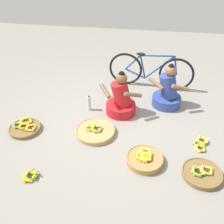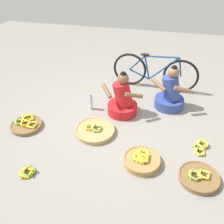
{
  "view_description": "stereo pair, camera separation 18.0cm",
  "coord_description": "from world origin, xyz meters",
  "px_view_note": "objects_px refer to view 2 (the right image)",
  "views": [
    {
      "loc": [
        0.5,
        -3.33,
        2.63
      ],
      "look_at": [
        0.0,
        -0.2,
        0.35
      ],
      "focal_mm": 40.32,
      "sensor_mm": 36.0,
      "label": 1
    },
    {
      "loc": [
        0.68,
        -3.29,
        2.63
      ],
      "look_at": [
        0.0,
        -0.2,
        0.35
      ],
      "focal_mm": 40.32,
      "sensor_mm": 36.0,
      "label": 2
    }
  ],
  "objects_px": {
    "vendor_woman_behind": "(170,94)",
    "loose_bananas_mid_left": "(27,172)",
    "bicycle_leaning": "(154,72)",
    "banana_basket_mid_right": "(95,130)",
    "banana_basket_back_left": "(26,125)",
    "vendor_woman_front": "(123,100)",
    "water_bottle": "(91,103)",
    "loose_bananas_near_bicycle": "(201,147)",
    "banana_basket_near_vendor": "(142,160)",
    "banana_basket_front_center": "(199,177)"
  },
  "relations": [
    {
      "from": "vendor_woman_behind",
      "to": "loose_bananas_mid_left",
      "type": "relative_size",
      "value": 3.34
    },
    {
      "from": "banana_basket_near_vendor",
      "to": "banana_basket_back_left",
      "type": "xyz_separation_m",
      "value": [
        -1.95,
        0.4,
        -0.02
      ]
    },
    {
      "from": "vendor_woman_behind",
      "to": "water_bottle",
      "type": "distance_m",
      "value": 1.43
    },
    {
      "from": "banana_basket_near_vendor",
      "to": "water_bottle",
      "type": "xyz_separation_m",
      "value": [
        -1.06,
        1.12,
        0.08
      ]
    },
    {
      "from": "banana_basket_back_left",
      "to": "loose_bananas_mid_left",
      "type": "distance_m",
      "value": 1.04
    },
    {
      "from": "bicycle_leaning",
      "to": "banana_basket_mid_right",
      "type": "height_order",
      "value": "bicycle_leaning"
    },
    {
      "from": "vendor_woman_front",
      "to": "bicycle_leaning",
      "type": "bearing_deg",
      "value": 65.43
    },
    {
      "from": "banana_basket_back_left",
      "to": "water_bottle",
      "type": "bearing_deg",
      "value": 38.74
    },
    {
      "from": "vendor_woman_front",
      "to": "banana_basket_mid_right",
      "type": "xyz_separation_m",
      "value": [
        -0.32,
        -0.63,
        -0.21
      ]
    },
    {
      "from": "banana_basket_front_center",
      "to": "loose_bananas_mid_left",
      "type": "height_order",
      "value": "banana_basket_front_center"
    },
    {
      "from": "vendor_woman_behind",
      "to": "banana_basket_near_vendor",
      "type": "height_order",
      "value": "vendor_woman_behind"
    },
    {
      "from": "bicycle_leaning",
      "to": "loose_bananas_mid_left",
      "type": "xyz_separation_m",
      "value": [
        -1.44,
        -2.65,
        -0.33
      ]
    },
    {
      "from": "banana_basket_front_center",
      "to": "vendor_woman_behind",
      "type": "bearing_deg",
      "value": 105.27
    },
    {
      "from": "banana_basket_mid_right",
      "to": "banana_basket_near_vendor",
      "type": "bearing_deg",
      "value": -31.52
    },
    {
      "from": "vendor_woman_front",
      "to": "banana_basket_back_left",
      "type": "relative_size",
      "value": 1.59
    },
    {
      "from": "banana_basket_front_center",
      "to": "loose_bananas_near_bicycle",
      "type": "xyz_separation_m",
      "value": [
        0.07,
        0.61,
        -0.02
      ]
    },
    {
      "from": "loose_bananas_near_bicycle",
      "to": "bicycle_leaning",
      "type": "bearing_deg",
      "value": 117.21
    },
    {
      "from": "banana_basket_back_left",
      "to": "banana_basket_mid_right",
      "type": "bearing_deg",
      "value": 4.89
    },
    {
      "from": "banana_basket_mid_right",
      "to": "water_bottle",
      "type": "distance_m",
      "value": 0.68
    },
    {
      "from": "vendor_woman_front",
      "to": "loose_bananas_mid_left",
      "type": "bearing_deg",
      "value": -120.77
    },
    {
      "from": "banana_basket_mid_right",
      "to": "banana_basket_front_center",
      "type": "xyz_separation_m",
      "value": [
        1.57,
        -0.62,
        0.0
      ]
    },
    {
      "from": "banana_basket_near_vendor",
      "to": "banana_basket_back_left",
      "type": "relative_size",
      "value": 1.02
    },
    {
      "from": "banana_basket_mid_right",
      "to": "banana_basket_back_left",
      "type": "xyz_separation_m",
      "value": [
        -1.15,
        -0.1,
        -0.0
      ]
    },
    {
      "from": "bicycle_leaning",
      "to": "banana_basket_front_center",
      "type": "bearing_deg",
      "value": -70.91
    },
    {
      "from": "banana_basket_back_left",
      "to": "loose_bananas_near_bicycle",
      "type": "distance_m",
      "value": 2.78
    },
    {
      "from": "vendor_woman_front",
      "to": "banana_basket_mid_right",
      "type": "distance_m",
      "value": 0.74
    },
    {
      "from": "vendor_woman_behind",
      "to": "water_bottle",
      "type": "xyz_separation_m",
      "value": [
        -1.37,
        -0.38,
        -0.13
      ]
    },
    {
      "from": "loose_bananas_near_bicycle",
      "to": "vendor_woman_front",
      "type": "bearing_deg",
      "value": 153.7
    },
    {
      "from": "bicycle_leaning",
      "to": "banana_basket_mid_right",
      "type": "distance_m",
      "value": 1.84
    },
    {
      "from": "banana_basket_near_vendor",
      "to": "water_bottle",
      "type": "height_order",
      "value": "water_bottle"
    },
    {
      "from": "banana_basket_front_center",
      "to": "loose_bananas_near_bicycle",
      "type": "bearing_deg",
      "value": 83.73
    },
    {
      "from": "bicycle_leaning",
      "to": "water_bottle",
      "type": "height_order",
      "value": "bicycle_leaning"
    },
    {
      "from": "loose_bananas_mid_left",
      "to": "banana_basket_back_left",
      "type": "bearing_deg",
      "value": 118.33
    },
    {
      "from": "vendor_woman_front",
      "to": "vendor_woman_behind",
      "type": "distance_m",
      "value": 0.88
    },
    {
      "from": "banana_basket_mid_right",
      "to": "water_bottle",
      "type": "xyz_separation_m",
      "value": [
        -0.25,
        0.62,
        0.1
      ]
    },
    {
      "from": "loose_bananas_near_bicycle",
      "to": "banana_basket_front_center",
      "type": "bearing_deg",
      "value": -96.27
    },
    {
      "from": "vendor_woman_behind",
      "to": "banana_basket_back_left",
      "type": "distance_m",
      "value": 2.53
    },
    {
      "from": "banana_basket_near_vendor",
      "to": "banana_basket_back_left",
      "type": "bearing_deg",
      "value": 168.48
    },
    {
      "from": "vendor_woman_front",
      "to": "bicycle_leaning",
      "type": "height_order",
      "value": "vendor_woman_front"
    },
    {
      "from": "vendor_woman_behind",
      "to": "banana_basket_back_left",
      "type": "xyz_separation_m",
      "value": [
        -2.27,
        -1.1,
        -0.22
      ]
    },
    {
      "from": "banana_basket_mid_right",
      "to": "bicycle_leaning",
      "type": "bearing_deg",
      "value": 64.43
    },
    {
      "from": "banana_basket_front_center",
      "to": "banana_basket_back_left",
      "type": "height_order",
      "value": "banana_basket_front_center"
    },
    {
      "from": "water_bottle",
      "to": "loose_bananas_mid_left",
      "type": "bearing_deg",
      "value": -104.03
    },
    {
      "from": "vendor_woman_front",
      "to": "banana_basket_front_center",
      "type": "relative_size",
      "value": 1.54
    },
    {
      "from": "banana_basket_mid_right",
      "to": "water_bottle",
      "type": "relative_size",
      "value": 2.12
    },
    {
      "from": "banana_basket_near_vendor",
      "to": "water_bottle",
      "type": "relative_size",
      "value": 1.74
    },
    {
      "from": "vendor_woman_behind",
      "to": "loose_bananas_near_bicycle",
      "type": "relative_size",
      "value": 2.22
    },
    {
      "from": "vendor_woman_behind",
      "to": "bicycle_leaning",
      "type": "distance_m",
      "value": 0.72
    },
    {
      "from": "banana_basket_back_left",
      "to": "vendor_woman_front",
      "type": "bearing_deg",
      "value": 26.47
    },
    {
      "from": "vendor_woman_front",
      "to": "vendor_woman_behind",
      "type": "bearing_deg",
      "value": 25.05
    }
  ]
}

